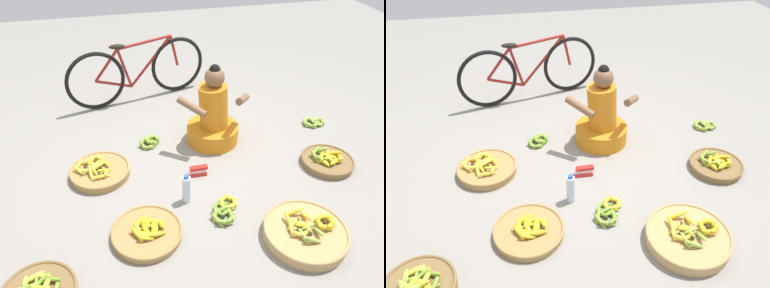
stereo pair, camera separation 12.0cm
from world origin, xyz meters
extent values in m
plane|color=gray|center=(0.00, 0.00, 0.00)|extent=(10.00, 10.00, 0.00)
cylinder|color=orange|center=(0.34, 0.30, 0.09)|extent=(0.52, 0.52, 0.18)
cylinder|color=orange|center=(0.34, 0.30, 0.40)|extent=(0.31, 0.29, 0.46)
sphere|color=brown|center=(0.34, 0.30, 0.70)|extent=(0.19, 0.19, 0.19)
sphere|color=black|center=(0.34, 0.30, 0.78)|extent=(0.10, 0.10, 0.10)
cylinder|color=brown|center=(0.09, 0.19, 0.49)|extent=(0.27, 0.26, 0.16)
cylinder|color=brown|center=(0.60, 0.22, 0.49)|extent=(0.23, 0.29, 0.16)
torus|color=black|center=(-0.77, 1.25, 0.34)|extent=(0.68, 0.20, 0.68)
torus|color=black|center=(0.22, 1.49, 0.34)|extent=(0.68, 0.20, 0.68)
cylinder|color=maroon|center=(-0.11, 1.41, 0.45)|extent=(0.54, 0.16, 0.55)
cylinder|color=maroon|center=(-0.43, 1.33, 0.43)|extent=(0.15, 0.07, 0.49)
cylinder|color=maroon|center=(-0.17, 1.40, 0.69)|extent=(0.64, 0.18, 0.08)
cylinder|color=maroon|center=(-0.57, 1.30, 0.27)|extent=(0.42, 0.13, 0.18)
cylinder|color=maroon|center=(-0.63, 1.29, 0.50)|extent=(0.31, 0.10, 0.35)
cylinder|color=maroon|center=(0.19, 1.48, 0.53)|extent=(0.12, 0.06, 0.38)
ellipsoid|color=black|center=(-0.48, 1.32, 0.70)|extent=(0.18, 0.08, 0.05)
cylinder|color=brown|center=(1.27, -0.34, 0.03)|extent=(0.47, 0.47, 0.06)
torus|color=brown|center=(1.27, -0.34, 0.06)|extent=(0.49, 0.49, 0.02)
ellipsoid|color=gold|center=(1.38, -0.36, 0.09)|extent=(0.05, 0.14, 0.07)
ellipsoid|color=gold|center=(1.36, -0.31, 0.09)|extent=(0.12, 0.11, 0.09)
ellipsoid|color=gold|center=(1.31, -0.29, 0.08)|extent=(0.14, 0.06, 0.06)
ellipsoid|color=gold|center=(1.28, -0.32, 0.09)|extent=(0.11, 0.13, 0.09)
ellipsoid|color=gold|center=(1.27, -0.37, 0.09)|extent=(0.08, 0.14, 0.08)
ellipsoid|color=gold|center=(1.32, -0.41, 0.08)|extent=(0.14, 0.05, 0.06)
ellipsoid|color=gold|center=(1.37, -0.39, 0.09)|extent=(0.11, 0.13, 0.08)
sphere|color=#382D19|center=(1.32, -0.35, 0.09)|extent=(0.03, 0.03, 0.03)
ellipsoid|color=#8CAD38|center=(1.29, -0.31, 0.08)|extent=(0.05, 0.16, 0.06)
ellipsoid|color=#8CAD38|center=(1.25, -0.24, 0.09)|extent=(0.16, 0.08, 0.09)
ellipsoid|color=#8CAD38|center=(1.19, -0.24, 0.09)|extent=(0.15, 0.10, 0.09)
ellipsoid|color=#8CAD38|center=(1.16, -0.31, 0.09)|extent=(0.04, 0.16, 0.08)
ellipsoid|color=#8CAD38|center=(1.19, -0.37, 0.09)|extent=(0.15, 0.09, 0.09)
ellipsoid|color=#8CAD38|center=(1.25, -0.37, 0.09)|extent=(0.15, 0.09, 0.09)
sphere|color=#382D19|center=(1.22, -0.30, 0.08)|extent=(0.03, 0.03, 0.03)
ellipsoid|color=gold|center=(1.31, -0.36, 0.08)|extent=(0.07, 0.15, 0.07)
ellipsoid|color=gold|center=(1.26, -0.31, 0.09)|extent=(0.14, 0.06, 0.08)
ellipsoid|color=gold|center=(1.21, -0.33, 0.09)|extent=(0.11, 0.14, 0.08)
ellipsoid|color=gold|center=(1.20, -0.40, 0.08)|extent=(0.09, 0.14, 0.07)
ellipsoid|color=gold|center=(1.29, -0.42, 0.08)|extent=(0.14, 0.10, 0.06)
sphere|color=#382D19|center=(1.25, -0.37, 0.09)|extent=(0.03, 0.03, 0.03)
cylinder|color=#A87F47|center=(-0.49, -0.80, 0.03)|extent=(0.52, 0.52, 0.05)
torus|color=#A87F47|center=(-0.49, -0.80, 0.05)|extent=(0.54, 0.54, 0.02)
ellipsoid|color=gold|center=(-0.38, -0.80, 0.09)|extent=(0.07, 0.15, 0.09)
ellipsoid|color=gold|center=(-0.41, -0.76, 0.08)|extent=(0.14, 0.09, 0.07)
ellipsoid|color=gold|center=(-0.49, -0.78, 0.09)|extent=(0.11, 0.14, 0.09)
ellipsoid|color=gold|center=(-0.50, -0.84, 0.09)|extent=(0.09, 0.15, 0.08)
ellipsoid|color=gold|center=(-0.43, -0.88, 0.08)|extent=(0.15, 0.07, 0.07)
sphere|color=#382D19|center=(-0.44, -0.82, 0.08)|extent=(0.03, 0.03, 0.03)
ellipsoid|color=yellow|center=(-0.42, -0.78, 0.08)|extent=(0.04, 0.16, 0.07)
ellipsoid|color=yellow|center=(-0.51, -0.72, 0.08)|extent=(0.16, 0.07, 0.08)
ellipsoid|color=yellow|center=(-0.56, -0.79, 0.08)|extent=(0.05, 0.16, 0.07)
ellipsoid|color=yellow|center=(-0.51, -0.85, 0.08)|extent=(0.16, 0.07, 0.06)
sphere|color=#382D19|center=(-0.49, -0.78, 0.08)|extent=(0.03, 0.03, 0.03)
ellipsoid|color=gold|center=(-0.44, -0.81, 0.08)|extent=(0.04, 0.15, 0.07)
ellipsoid|color=gold|center=(-0.50, -0.74, 0.08)|extent=(0.16, 0.06, 0.07)
ellipsoid|color=gold|center=(-0.56, -0.76, 0.09)|extent=(0.13, 0.13, 0.10)
ellipsoid|color=gold|center=(-0.57, -0.84, 0.08)|extent=(0.11, 0.15, 0.08)
ellipsoid|color=gold|center=(-0.50, -0.88, 0.09)|extent=(0.16, 0.06, 0.08)
sphere|color=#382D19|center=(-0.51, -0.81, 0.08)|extent=(0.03, 0.03, 0.03)
ellipsoid|color=yellow|center=(-0.45, -0.84, 0.08)|extent=(0.03, 0.12, 0.07)
ellipsoid|color=yellow|center=(-0.51, -0.79, 0.07)|extent=(0.12, 0.04, 0.05)
ellipsoid|color=yellow|center=(-0.56, -0.85, 0.08)|extent=(0.05, 0.12, 0.06)
ellipsoid|color=yellow|center=(-0.50, -0.90, 0.08)|extent=(0.12, 0.03, 0.07)
sphere|color=#382D19|center=(-0.50, -0.84, 0.08)|extent=(0.03, 0.03, 0.03)
ellipsoid|color=olive|center=(-1.11, -1.16, 0.09)|extent=(0.05, 0.15, 0.06)
ellipsoid|color=olive|center=(-1.15, -1.09, 0.09)|extent=(0.15, 0.09, 0.06)
ellipsoid|color=olive|center=(-1.21, -1.10, 0.10)|extent=(0.14, 0.10, 0.07)
sphere|color=#382D19|center=(-1.18, -1.15, 0.09)|extent=(0.03, 0.03, 0.03)
ellipsoid|color=yellow|center=(-1.17, -1.13, 0.10)|extent=(0.05, 0.16, 0.09)
ellipsoid|color=yellow|center=(-1.22, -1.06, 0.09)|extent=(0.16, 0.09, 0.07)
ellipsoid|color=yellow|center=(-1.26, -1.05, 0.09)|extent=(0.16, 0.08, 0.06)
ellipsoid|color=yellow|center=(-1.31, -1.12, 0.09)|extent=(0.05, 0.16, 0.06)
sphere|color=#382D19|center=(-1.24, -1.12, 0.09)|extent=(0.03, 0.03, 0.03)
ellipsoid|color=olive|center=(-1.23, -1.13, 0.09)|extent=(0.10, 0.11, 0.05)
ellipsoid|color=olive|center=(-1.27, -1.12, 0.09)|extent=(0.12, 0.04, 0.05)
cylinder|color=tan|center=(0.65, -1.10, 0.04)|extent=(0.61, 0.61, 0.09)
torus|color=tan|center=(0.65, -1.10, 0.09)|extent=(0.63, 0.63, 0.02)
ellipsoid|color=gold|center=(0.85, -1.08, 0.12)|extent=(0.05, 0.12, 0.07)
ellipsoid|color=gold|center=(0.83, -1.04, 0.12)|extent=(0.12, 0.10, 0.07)
ellipsoid|color=gold|center=(0.79, -1.04, 0.12)|extent=(0.12, 0.07, 0.07)
ellipsoid|color=gold|center=(0.75, -1.10, 0.12)|extent=(0.06, 0.12, 0.08)
ellipsoid|color=gold|center=(0.78, -1.13, 0.11)|extent=(0.12, 0.08, 0.06)
ellipsoid|color=gold|center=(0.83, -1.13, 0.12)|extent=(0.12, 0.09, 0.08)
sphere|color=#382D19|center=(0.80, -1.09, 0.12)|extent=(0.03, 0.03, 0.03)
ellipsoid|color=yellow|center=(0.69, -1.01, 0.12)|extent=(0.04, 0.16, 0.09)
ellipsoid|color=yellow|center=(0.62, -0.94, 0.12)|extent=(0.16, 0.05, 0.09)
ellipsoid|color=yellow|center=(0.55, -1.02, 0.12)|extent=(0.04, 0.16, 0.08)
ellipsoid|color=yellow|center=(0.63, -1.08, 0.12)|extent=(0.16, 0.05, 0.10)
sphere|color=#382D19|center=(0.62, -1.01, 0.11)|extent=(0.03, 0.03, 0.03)
ellipsoid|color=yellow|center=(0.64, -1.10, 0.12)|extent=(0.03, 0.13, 0.07)
ellipsoid|color=yellow|center=(0.62, -1.06, 0.12)|extent=(0.12, 0.11, 0.07)
ellipsoid|color=yellow|center=(0.56, -1.05, 0.11)|extent=(0.13, 0.09, 0.07)
ellipsoid|color=yellow|center=(0.53, -1.09, 0.12)|extent=(0.05, 0.13, 0.07)
ellipsoid|color=yellow|center=(0.56, -1.15, 0.12)|extent=(0.13, 0.08, 0.07)
ellipsoid|color=yellow|center=(0.61, -1.15, 0.12)|extent=(0.13, 0.09, 0.08)
sphere|color=#382D19|center=(0.59, -1.10, 0.11)|extent=(0.03, 0.03, 0.03)
ellipsoid|color=#9EB747|center=(0.71, -1.16, 0.12)|extent=(0.03, 0.14, 0.08)
ellipsoid|color=#9EB747|center=(0.64, -1.10, 0.12)|extent=(0.14, 0.03, 0.07)
ellipsoid|color=#9EB747|center=(0.58, -1.17, 0.12)|extent=(0.06, 0.14, 0.07)
ellipsoid|color=#9EB747|center=(0.63, -1.22, 0.12)|extent=(0.14, 0.06, 0.09)
sphere|color=#382D19|center=(0.65, -1.16, 0.11)|extent=(0.03, 0.03, 0.03)
cylinder|color=#A87F47|center=(-0.81, 0.00, 0.03)|extent=(0.53, 0.53, 0.07)
torus|color=#A87F47|center=(-0.81, 0.00, 0.07)|extent=(0.54, 0.54, 0.02)
ellipsoid|color=yellow|center=(-0.73, 0.01, 0.10)|extent=(0.06, 0.15, 0.09)
ellipsoid|color=yellow|center=(-0.78, 0.06, 0.09)|extent=(0.15, 0.07, 0.05)
ellipsoid|color=yellow|center=(-0.85, 0.04, 0.09)|extent=(0.12, 0.13, 0.06)
ellipsoid|color=yellow|center=(-0.86, -0.04, 0.09)|extent=(0.10, 0.14, 0.07)
ellipsoid|color=yellow|center=(-0.76, -0.06, 0.10)|extent=(0.14, 0.10, 0.09)
sphere|color=#382D19|center=(-0.80, -0.01, 0.09)|extent=(0.03, 0.03, 0.03)
ellipsoid|color=yellow|center=(-0.78, 0.09, 0.09)|extent=(0.04, 0.13, 0.05)
ellipsoid|color=yellow|center=(-0.80, 0.14, 0.09)|extent=(0.11, 0.10, 0.06)
ellipsoid|color=yellow|center=(-0.85, 0.15, 0.09)|extent=(0.13, 0.06, 0.07)
ellipsoid|color=yellow|center=(-0.89, 0.12, 0.09)|extent=(0.08, 0.12, 0.07)
ellipsoid|color=yellow|center=(-0.89, 0.07, 0.09)|extent=(0.08, 0.12, 0.06)
ellipsoid|color=yellow|center=(-0.85, 0.04, 0.09)|extent=(0.13, 0.05, 0.07)
ellipsoid|color=yellow|center=(-0.81, 0.05, 0.09)|extent=(0.12, 0.09, 0.06)
sphere|color=#382D19|center=(-0.84, 0.09, 0.09)|extent=(0.03, 0.03, 0.03)
ellipsoid|color=yellow|center=(-0.87, 0.05, 0.09)|extent=(0.06, 0.15, 0.05)
ellipsoid|color=yellow|center=(-0.91, 0.09, 0.10)|extent=(0.15, 0.08, 0.09)
ellipsoid|color=yellow|center=(-0.99, 0.07, 0.10)|extent=(0.10, 0.14, 0.08)
ellipsoid|color=yellow|center=(-0.98, -0.01, 0.09)|extent=(0.12, 0.13, 0.07)
ellipsoid|color=yellow|center=(-0.90, -0.03, 0.10)|extent=(0.14, 0.09, 0.08)
sphere|color=#382D19|center=(-0.93, 0.03, 0.09)|extent=(0.03, 0.03, 0.03)
ellipsoid|color=yellow|center=(-0.75, -0.08, 0.09)|extent=(0.07, 0.16, 0.07)
ellipsoid|color=yellow|center=(-0.83, 0.00, 0.10)|extent=(0.16, 0.07, 0.08)
ellipsoid|color=yellow|center=(-0.88, -0.07, 0.10)|extent=(0.05, 0.16, 0.09)
ellipsoid|color=yellow|center=(-0.80, -0.13, 0.09)|extent=(0.16, 0.06, 0.06)
sphere|color=#382D19|center=(-0.81, -0.06, 0.09)|extent=(0.03, 0.03, 0.03)
ellipsoid|color=#9EB747|center=(1.60, 0.32, 0.03)|extent=(0.05, 0.12, 0.07)
ellipsoid|color=#9EB747|center=(1.57, 0.37, 0.02)|extent=(0.12, 0.08, 0.06)
ellipsoid|color=#9EB747|center=(1.52, 0.37, 0.03)|extent=(0.11, 0.10, 0.07)
ellipsoid|color=#9EB747|center=(1.50, 0.32, 0.02)|extent=(0.05, 0.12, 0.06)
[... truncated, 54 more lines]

